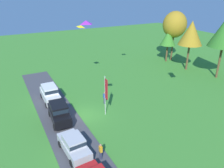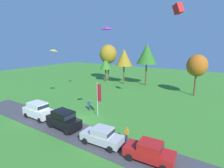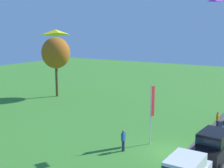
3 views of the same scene
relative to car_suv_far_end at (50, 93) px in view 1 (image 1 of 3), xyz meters
name	(u,v)px [view 1 (image 1 of 3)]	position (x,y,z in m)	size (l,w,h in m)	color
ground_plane	(85,116)	(5.67, 2.78, -1.30)	(120.00, 120.00, 0.00)	#3D842D
pavement_strip	(62,121)	(5.67, -0.06, -1.27)	(36.00, 4.40, 0.06)	#424247
car_suv_far_end	(50,93)	(0.00, 0.00, 0.00)	(4.61, 2.07, 2.28)	white
car_suv_by_flagpole	(59,112)	(5.48, -0.24, 0.00)	(4.71, 2.29, 2.28)	black
car_sedan_near_entrance	(74,145)	(11.51, -0.52, -0.25)	(4.50, 2.17, 1.84)	#B7B7BC
person_on_lawn	(104,98)	(4.03, 6.29, -0.42)	(0.36, 0.24, 1.71)	#2D334C
person_beside_suv	(101,152)	(13.38, 1.35, -0.42)	(0.36, 0.24, 1.71)	#2D334C
tree_right_of_center	(175,25)	(-7.02, 27.89, 6.26)	(4.86, 4.86, 10.26)	brown
tree_far_left	(168,38)	(-6.86, 26.37, 3.76)	(3.17, 3.17, 6.69)	brown
tree_far_right	(191,33)	(-0.98, 26.33, 5.64)	(4.33, 4.33, 9.14)	brown
flag_banner	(106,92)	(6.79, 5.17, 1.93)	(0.71, 0.08, 5.09)	silver
kite_diamond_over_trees	(86,22)	(10.76, 1.53, 10.54)	(0.92, 0.92, 0.30)	purple
kite_diamond_trailing_tail	(81,26)	(-3.43, 6.24, 7.98)	(1.10, 1.03, 0.28)	yellow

